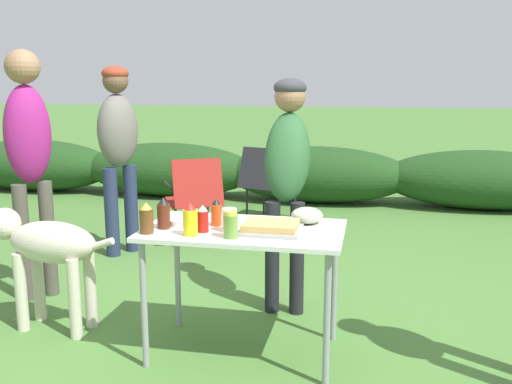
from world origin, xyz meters
The scene contains 19 objects.
ground_plane centered at (0.00, 0.00, 0.00)m, with size 60.00×60.00×0.00m, color #477533.
shrub_hedge centered at (0.00, 4.21, 0.36)m, with size 14.40×0.90×0.71m.
folding_table centered at (0.00, 0.00, 0.66)m, with size 1.10×0.64×0.74m.
food_tray centered at (0.16, -0.05, 0.77)m, with size 0.32×0.28×0.06m.
plate_stack centered at (-0.34, 0.04, 0.76)m, with size 0.23×0.23×0.03m, color white.
mixing_bowl centered at (0.33, 0.18, 0.79)m, with size 0.18×0.18×0.09m, color #ADBC99.
paper_cup_stack centered at (-0.06, -0.08, 0.80)m, with size 0.08×0.08×0.13m, color white.
beer_bottle centered at (-0.49, -0.20, 0.82)m, with size 0.07×0.07×0.17m.
hot_sauce_bottle centered at (-0.17, 0.03, 0.81)m, with size 0.06×0.06×0.15m.
relish_jar centered at (-0.02, -0.20, 0.81)m, with size 0.07×0.07×0.14m.
mustard_bottle centered at (-0.24, -0.20, 0.82)m, with size 0.08×0.08×0.18m.
bbq_sauce_bottle centered at (-0.43, -0.09, 0.82)m, with size 0.07×0.07×0.17m.
ketchup_bottle centered at (-0.20, -0.12, 0.81)m, with size 0.06×0.06×0.15m.
standing_person_in_gray_fleece centered at (0.13, 0.74, 1.00)m, with size 0.32×0.45×1.56m.
standing_person_in_dark_puffer centered at (-1.50, 1.65, 1.03)m, with size 0.43×0.47×1.66m.
standing_person_in_red_jacket centered at (-1.64, 0.54, 1.08)m, with size 0.38×0.39×1.75m.
dog centered at (-1.28, 0.08, 0.52)m, with size 0.93×0.31×0.76m.
camp_chair_green_behind_table centered at (-0.96, 2.09, 0.47)m, with size 0.69×0.74×0.83m.
camp_chair_near_hedge centered at (-0.44, 3.06, 0.47)m, with size 0.62×0.70×0.83m.
Camera 1 is at (0.68, -2.97, 1.55)m, focal length 40.00 mm.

